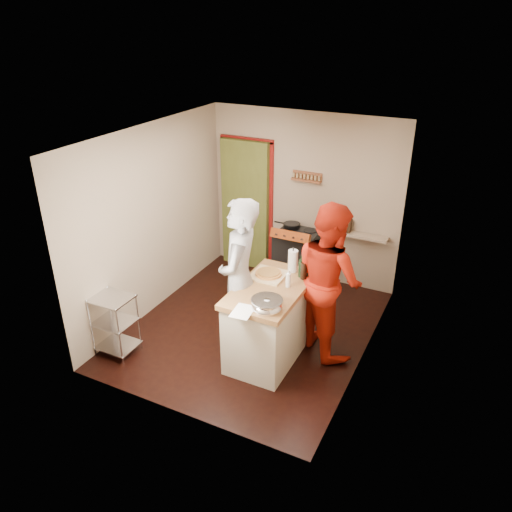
% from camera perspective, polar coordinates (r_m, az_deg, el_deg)
% --- Properties ---
extents(floor, '(3.50, 3.50, 0.00)m').
position_cam_1_polar(floor, '(6.82, -0.45, -8.23)').
color(floor, black).
rests_on(floor, ground).
extents(back_wall, '(3.00, 0.44, 2.60)m').
position_cam_1_polar(back_wall, '(7.98, 1.17, 6.27)').
color(back_wall, gray).
rests_on(back_wall, ground).
extents(left_wall, '(0.04, 3.50, 2.60)m').
position_cam_1_polar(left_wall, '(6.93, -11.67, 4.00)').
color(left_wall, gray).
rests_on(left_wall, ground).
extents(right_wall, '(0.04, 3.50, 2.60)m').
position_cam_1_polar(right_wall, '(5.72, 13.05, -1.06)').
color(right_wall, gray).
rests_on(right_wall, ground).
extents(ceiling, '(3.00, 3.50, 0.02)m').
position_cam_1_polar(ceiling, '(5.75, -0.54, 13.70)').
color(ceiling, white).
rests_on(ceiling, back_wall).
extents(stove, '(0.60, 0.63, 1.00)m').
position_cam_1_polar(stove, '(7.70, 4.62, -0.13)').
color(stove, black).
rests_on(stove, ground).
extents(wire_shelving, '(0.48, 0.40, 0.80)m').
position_cam_1_polar(wire_shelving, '(6.39, -15.86, -7.28)').
color(wire_shelving, silver).
rests_on(wire_shelving, ground).
extents(island, '(0.75, 1.41, 1.27)m').
position_cam_1_polar(island, '(6.07, 1.63, -7.31)').
color(island, beige).
rests_on(island, ground).
extents(person_stripe, '(0.65, 0.83, 2.01)m').
position_cam_1_polar(person_stripe, '(5.90, -1.93, -2.68)').
color(person_stripe, '#A1A1A6').
rests_on(person_stripe, ground).
extents(person_red, '(1.19, 1.16, 1.94)m').
position_cam_1_polar(person_red, '(6.05, 8.33, -2.62)').
color(person_red, '#AB1B0B').
rests_on(person_red, ground).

